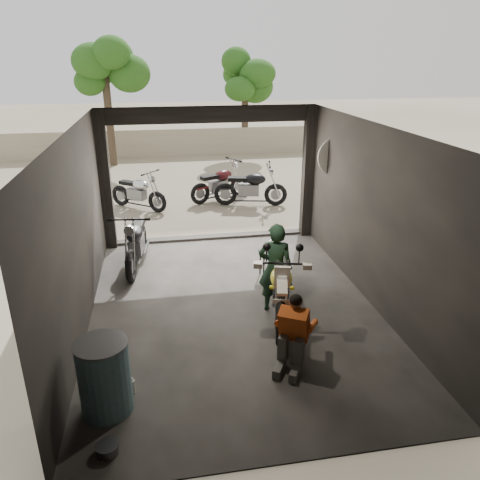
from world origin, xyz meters
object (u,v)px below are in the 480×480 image
object	(u,v)px
rider	(275,268)
stool	(270,256)
oil_drum	(105,378)
helmet	(274,246)
main_bike	(281,284)
outside_bike_c	(251,185)
sign_post	(335,174)
outside_bike_a	(138,190)
outside_bike_b	(220,181)
mechanic	(292,336)
left_bike	(136,238)

from	to	relation	value
rider	stool	size ratio (longest dim) A/B	2.93
oil_drum	helmet	bearing A→B (deg)	48.11
main_bike	outside_bike_c	distance (m)	6.55
sign_post	rider	bearing A→B (deg)	-148.13
outside_bike_a	rider	xyz separation A→B (m)	(2.52, -6.46, 0.23)
main_bike	helmet	bearing A→B (deg)	94.52
outside_bike_c	helmet	distance (m)	5.01
main_bike	outside_bike_b	xyz separation A→B (m)	(-0.07, 7.22, -0.05)
mechanic	main_bike	bearing A→B (deg)	111.79
outside_bike_a	main_bike	bearing A→B (deg)	-120.63
sign_post	left_bike	bearing A→B (deg)	162.72
stool	sign_post	bearing A→B (deg)	36.57
outside_bike_b	stool	xyz separation A→B (m)	(0.27, -5.63, -0.14)
helmet	oil_drum	bearing A→B (deg)	-132.90
outside_bike_a	stool	size ratio (longest dim) A/B	3.11
outside_bike_c	stool	world-z (taller)	outside_bike_c
main_bike	oil_drum	world-z (taller)	main_bike
left_bike	outside_bike_a	world-z (taller)	left_bike
rider	sign_post	world-z (taller)	sign_post
helmet	outside_bike_a	bearing A→B (deg)	117.30
main_bike	mechanic	size ratio (longest dim) A/B	1.87
rider	mechanic	world-z (taller)	rider
left_bike	outside_bike_b	distance (m)	5.18
oil_drum	main_bike	bearing A→B (deg)	33.46
mechanic	helmet	world-z (taller)	mechanic
left_bike	outside_bike_b	world-z (taller)	left_bike
outside_bike_a	outside_bike_c	size ratio (longest dim) A/B	0.91
outside_bike_a	rider	world-z (taller)	rider
helmet	rider	bearing A→B (deg)	-104.00
outside_bike_a	outside_bike_b	size ratio (longest dim) A/B	0.95
helmet	oil_drum	world-z (taller)	oil_drum
rider	oil_drum	size ratio (longest dim) A/B	1.64
helmet	left_bike	bearing A→B (deg)	157.00
left_bike	sign_post	distance (m)	4.61
main_bike	oil_drum	distance (m)	3.28
main_bike	mechanic	distance (m)	1.38
left_bike	sign_post	size ratio (longest dim) A/B	0.72
stool	outside_bike_c	bearing A→B (deg)	83.46
main_bike	rider	distance (m)	0.33
outside_bike_c	sign_post	world-z (taller)	sign_post
outside_bike_a	sign_post	xyz separation A→B (m)	(4.52, -3.84, 1.19)
outside_bike_a	outside_bike_c	bearing A→B (deg)	-55.45
helmet	mechanic	bearing A→B (deg)	-99.85
stool	oil_drum	distance (m)	4.50
outside_bike_c	stool	xyz separation A→B (m)	(-0.56, -4.91, -0.16)
outside_bike_c	stool	distance (m)	4.95
main_bike	rider	size ratio (longest dim) A/B	1.23
main_bike	outside_bike_c	xyz separation A→B (m)	(0.77, 6.51, -0.03)
left_bike	mechanic	world-z (taller)	left_bike
outside_bike_a	helmet	size ratio (longest dim) A/B	5.19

